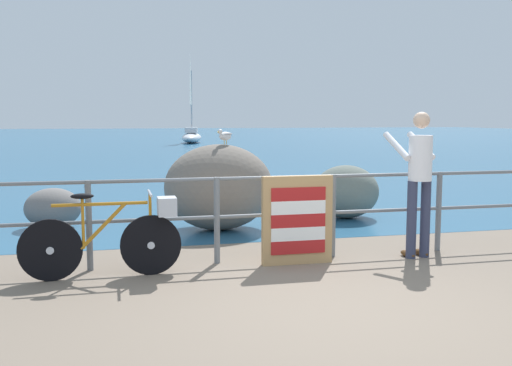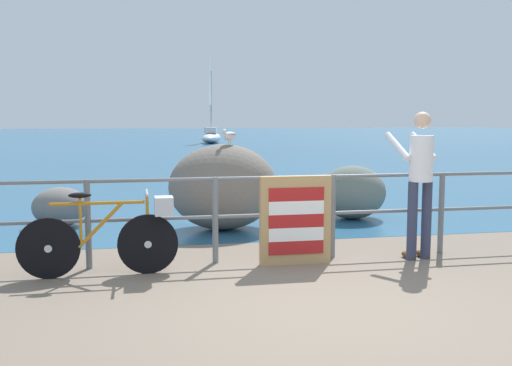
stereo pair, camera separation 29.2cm
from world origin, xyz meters
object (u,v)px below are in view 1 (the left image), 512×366
(person_at_railing, at_px, (419,177))
(breakwater_boulder_right, at_px, (346,192))
(sailboat, at_px, (192,133))
(bicycle, at_px, (116,235))
(breakwater_boulder_main, at_px, (219,187))
(breakwater_boulder_left, at_px, (53,208))
(folded_deckchair_stack, at_px, (297,220))
(seagull, at_px, (225,135))

(person_at_railing, bearing_deg, breakwater_boulder_right, -12.19)
(sailboat, bearing_deg, bicycle, -177.48)
(breakwater_boulder_main, bearing_deg, breakwater_boulder_left, 163.84)
(person_at_railing, bearing_deg, breakwater_boulder_left, 48.49)
(bicycle, relative_size, breakwater_boulder_left, 1.98)
(bicycle, relative_size, folded_deckchair_stack, 1.63)
(bicycle, distance_m, breakwater_boulder_right, 4.82)
(bicycle, bearing_deg, seagull, 54.82)
(breakwater_boulder_left, distance_m, sailboat, 30.89)
(folded_deckchair_stack, bearing_deg, person_at_railing, -0.94)
(breakwater_boulder_left, xyz_separation_m, seagull, (2.59, -0.77, 1.14))
(sailboat, bearing_deg, person_at_railing, -171.38)
(person_at_railing, relative_size, sailboat, 0.29)
(breakwater_boulder_main, distance_m, sailboat, 31.22)
(breakwater_boulder_right, distance_m, seagull, 2.48)
(breakwater_boulder_left, xyz_separation_m, breakwater_boulder_right, (4.78, -0.20, 0.14))
(seagull, bearing_deg, person_at_railing, 91.13)
(person_at_railing, distance_m, sailboat, 33.39)
(breakwater_boulder_main, xyz_separation_m, seagull, (0.09, -0.04, 0.79))
(breakwater_boulder_main, relative_size, breakwater_boulder_right, 1.47)
(person_at_railing, height_order, breakwater_boulder_main, person_at_railing)
(folded_deckchair_stack, bearing_deg, breakwater_boulder_left, 134.91)
(breakwater_boulder_left, relative_size, breakwater_boulder_right, 0.76)
(person_at_railing, distance_m, breakwater_boulder_main, 3.13)
(breakwater_boulder_right, bearing_deg, breakwater_boulder_left, 177.64)
(breakwater_boulder_main, distance_m, breakwater_boulder_right, 2.36)
(folded_deckchair_stack, distance_m, breakwater_boulder_main, 2.37)
(breakwater_boulder_left, height_order, sailboat, sailboat)
(folded_deckchair_stack, relative_size, breakwater_boulder_left, 1.21)
(breakwater_boulder_left, bearing_deg, breakwater_boulder_right, -2.36)
(person_at_railing, relative_size, breakwater_boulder_main, 1.07)
(folded_deckchair_stack, distance_m, seagull, 2.49)
(seagull, bearing_deg, breakwater_boulder_left, -56.05)
(folded_deckchair_stack, bearing_deg, seagull, 100.88)
(bicycle, xyz_separation_m, seagull, (1.63, 2.36, 0.98))
(breakwater_boulder_left, distance_m, seagull, 2.93)
(folded_deckchair_stack, height_order, breakwater_boulder_main, breakwater_boulder_main)
(breakwater_boulder_main, relative_size, breakwater_boulder_left, 1.94)
(breakwater_boulder_left, bearing_deg, seagull, -16.52)
(person_at_railing, xyz_separation_m, sailboat, (1.40, 33.36, -0.28))
(person_at_railing, xyz_separation_m, folded_deckchair_stack, (-1.53, 0.03, -0.47))
(breakwater_boulder_left, xyz_separation_m, sailboat, (5.96, 30.31, 0.40))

